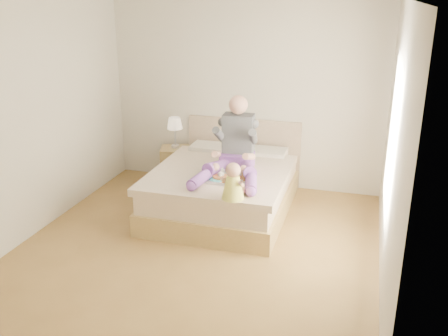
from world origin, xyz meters
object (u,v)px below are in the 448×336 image
(nightstand, at_px, (176,165))
(adult, at_px, (235,150))
(tray, at_px, (228,178))
(bed, at_px, (225,186))
(baby, at_px, (233,184))

(nightstand, height_order, adult, adult)
(adult, bearing_deg, tray, -92.27)
(adult, bearing_deg, bed, 133.05)
(nightstand, distance_m, adult, 1.63)
(nightstand, bearing_deg, bed, -54.30)
(nightstand, bearing_deg, adult, -55.36)
(bed, xyz_separation_m, nightstand, (-1.00, 0.76, -0.05))
(adult, height_order, baby, adult)
(nightstand, bearing_deg, tray, -64.06)
(tray, bearing_deg, bed, 114.27)
(bed, height_order, nightstand, bed)
(nightstand, relative_size, adult, 0.46)
(tray, xyz_separation_m, baby, (0.21, -0.51, 0.14))
(adult, height_order, tray, adult)
(tray, bearing_deg, baby, -63.34)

